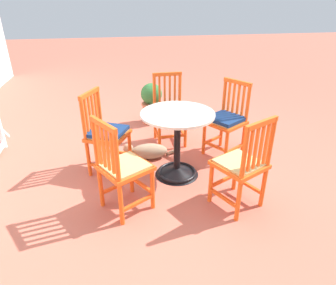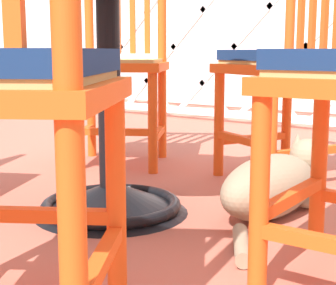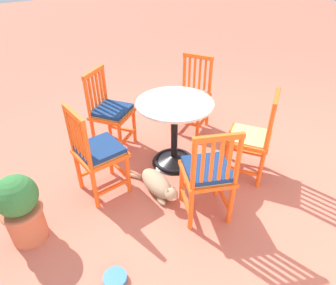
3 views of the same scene
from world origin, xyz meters
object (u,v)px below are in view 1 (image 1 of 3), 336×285
terracotta_planter (152,102)px  orange_chair_near_fence (169,111)px  cafe_table (177,152)px  orange_chair_tucked_in (226,121)px  orange_chair_at_corner (242,166)px  orange_chair_facing_out (122,168)px  orange_chair_by_planter (106,134)px  pet_water_bowl (102,134)px  tabby_cat (146,151)px

terracotta_planter → orange_chair_near_fence: bearing=-168.8°
terracotta_planter → cafe_table: bearing=-177.1°
orange_chair_tucked_in → orange_chair_at_corner: size_ratio=1.00×
orange_chair_near_fence → orange_chair_facing_out: size_ratio=1.00×
orange_chair_by_planter → orange_chair_facing_out: 0.74m
cafe_table → orange_chair_tucked_in: bearing=-61.4°
orange_chair_tucked_in → pet_water_bowl: bearing=61.7°
orange_chair_near_fence → orange_chair_at_corner: same height
orange_chair_tucked_in → orange_chair_facing_out: size_ratio=1.00×
orange_chair_by_planter → orange_chair_facing_out: same height
orange_chair_at_corner → orange_chair_tucked_in: bearing=-12.3°
orange_chair_near_fence → terracotta_planter: size_ratio=1.47×
orange_chair_facing_out → tabby_cat: orange_chair_facing_out is taller
orange_chair_tucked_in → orange_chair_near_fence: size_ratio=1.00×
orange_chair_near_fence → pet_water_bowl: orange_chair_near_fence is taller
orange_chair_facing_out → tabby_cat: size_ratio=1.24×
orange_chair_by_planter → tabby_cat: orange_chair_by_planter is taller
orange_chair_by_planter → terracotta_planter: 1.48m
pet_water_bowl → tabby_cat: bearing=-144.7°
orange_chair_by_planter → terracotta_planter: bearing=-26.6°
cafe_table → orange_chair_tucked_in: 0.79m
orange_chair_facing_out → tabby_cat: 1.01m
orange_chair_facing_out → pet_water_bowl: bearing=8.3°
tabby_cat → pet_water_bowl: 0.94m
cafe_table → orange_chair_facing_out: orange_chair_facing_out is taller
terracotta_planter → pet_water_bowl: (-0.36, 0.76, -0.30)m
orange_chair_tucked_in → orange_chair_by_planter: size_ratio=1.00×
orange_chair_near_fence → tabby_cat: (-0.40, 0.36, -0.35)m
cafe_table → terracotta_planter: 1.55m
orange_chair_tucked_in → orange_chair_by_planter: same height
orange_chair_near_fence → pet_water_bowl: 1.06m
terracotta_planter → pet_water_bowl: bearing=115.5°
orange_chair_facing_out → orange_chair_at_corner: same height
orange_chair_facing_out → terracotta_planter: bearing=-14.2°
orange_chair_at_corner → pet_water_bowl: orange_chair_at_corner is taller
orange_chair_near_fence → orange_chair_at_corner: size_ratio=1.00×
cafe_table → orange_chair_at_corner: (-0.63, -0.46, 0.15)m
orange_chair_near_fence → orange_chair_by_planter: (-0.59, 0.80, 0.00)m
orange_chair_at_corner → orange_chair_near_fence: bearing=15.1°
tabby_cat → cafe_table: bearing=-144.7°
orange_chair_tucked_in → orange_chair_by_planter: 1.42m
tabby_cat → orange_chair_at_corner: bearing=-144.3°
orange_chair_facing_out → orange_chair_by_planter: bearing=11.2°
terracotta_planter → tabby_cat: bearing=169.2°
orange_chair_near_fence → orange_chair_by_planter: size_ratio=1.00×
orange_chair_by_planter → tabby_cat: size_ratio=1.24×
orange_chair_near_fence → orange_chair_facing_out: 1.47m
cafe_table → orange_chair_by_planter: 0.79m
cafe_table → tabby_cat: 0.54m
cafe_table → terracotta_planter: size_ratio=1.23×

